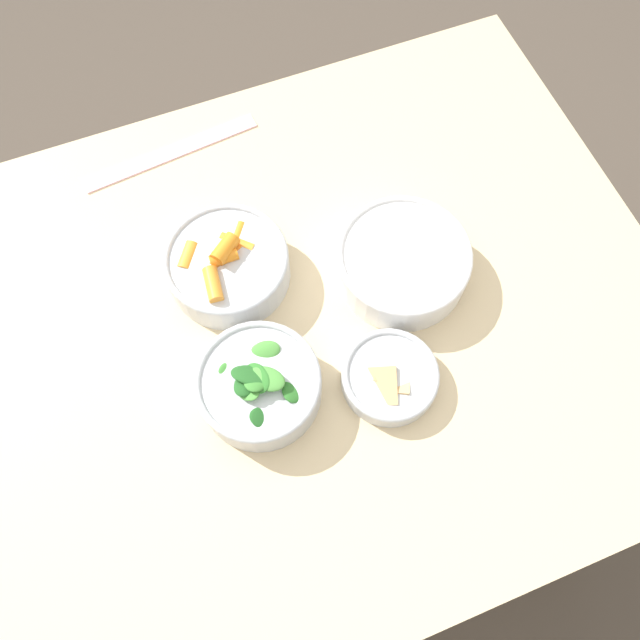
{
  "coord_description": "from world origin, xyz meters",
  "views": [
    {
      "loc": [
        -0.09,
        -0.34,
        1.6
      ],
      "look_at": [
        0.03,
        -0.02,
        0.78
      ],
      "focal_mm": 35.0,
      "sensor_mm": 36.0,
      "label": 1
    }
  ],
  "objects_px": {
    "bowl_greens": "(260,385)",
    "bowl_carrots": "(227,265)",
    "ruler": "(171,153)",
    "bowl_cookies": "(390,377)",
    "bowl_beans_hotdog": "(402,263)"
  },
  "relations": [
    {
      "from": "bowl_greens",
      "to": "ruler",
      "type": "relative_size",
      "value": 0.57
    },
    {
      "from": "bowl_beans_hotdog",
      "to": "bowl_cookies",
      "type": "height_order",
      "value": "bowl_beans_hotdog"
    },
    {
      "from": "bowl_cookies",
      "to": "bowl_greens",
      "type": "bearing_deg",
      "value": 163.83
    },
    {
      "from": "bowl_carrots",
      "to": "bowl_beans_hotdog",
      "type": "relative_size",
      "value": 0.93
    },
    {
      "from": "bowl_carrots",
      "to": "bowl_greens",
      "type": "relative_size",
      "value": 1.07
    },
    {
      "from": "bowl_carrots",
      "to": "ruler",
      "type": "height_order",
      "value": "bowl_carrots"
    },
    {
      "from": "bowl_carrots",
      "to": "bowl_cookies",
      "type": "xyz_separation_m",
      "value": [
        0.16,
        -0.24,
        -0.01
      ]
    },
    {
      "from": "bowl_carrots",
      "to": "bowl_beans_hotdog",
      "type": "height_order",
      "value": "bowl_carrots"
    },
    {
      "from": "bowl_greens",
      "to": "bowl_carrots",
      "type": "bearing_deg",
      "value": 85.24
    },
    {
      "from": "bowl_carrots",
      "to": "bowl_cookies",
      "type": "height_order",
      "value": "bowl_carrots"
    },
    {
      "from": "bowl_greens",
      "to": "bowl_beans_hotdog",
      "type": "height_order",
      "value": "bowl_greens"
    },
    {
      "from": "bowl_carrots",
      "to": "bowl_cookies",
      "type": "bearing_deg",
      "value": -57.07
    },
    {
      "from": "bowl_beans_hotdog",
      "to": "ruler",
      "type": "relative_size",
      "value": 0.65
    },
    {
      "from": "bowl_greens",
      "to": "bowl_beans_hotdog",
      "type": "bearing_deg",
      "value": 21.44
    },
    {
      "from": "bowl_greens",
      "to": "bowl_beans_hotdog",
      "type": "relative_size",
      "value": 0.86
    }
  ]
}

